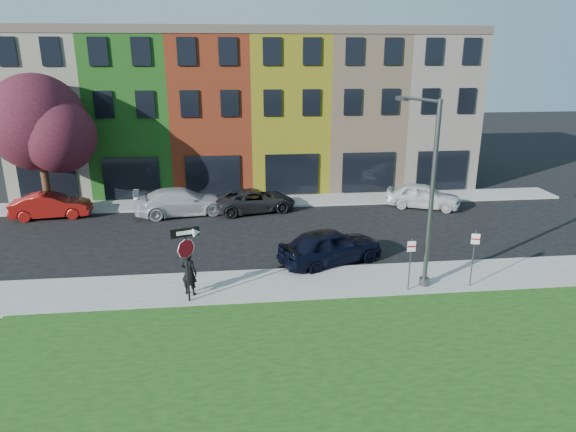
{
  "coord_description": "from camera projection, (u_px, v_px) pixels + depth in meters",
  "views": [
    {
      "loc": [
        -3.77,
        -15.7,
        9.06
      ],
      "look_at": [
        -1.59,
        4.0,
        2.64
      ],
      "focal_mm": 32.0,
      "sensor_mm": 36.0,
      "label": 1
    }
  ],
  "objects": [
    {
      "name": "sedan_near",
      "position": [
        331.0,
        246.0,
        22.7
      ],
      "size": [
        5.18,
        6.04,
        1.61
      ],
      "primitive_type": "imported",
      "rotation": [
        0.0,
        0.0,
        1.95
      ],
      "color": "black",
      "rests_on": "ground"
    },
    {
      "name": "sidewalk_far",
      "position": [
        246.0,
        202.0,
        31.88
      ],
      "size": [
        40.0,
        2.4,
        0.12
      ],
      "primitive_type": "cube",
      "color": "gray",
      "rests_on": "ground"
    },
    {
      "name": "man",
      "position": [
        189.0,
        273.0,
        19.47
      ],
      "size": [
        0.95,
        0.89,
        1.75
      ],
      "primitive_type": "imported",
      "rotation": [
        0.0,
        0.0,
        2.73
      ],
      "color": "black",
      "rests_on": "sidewalk_near"
    },
    {
      "name": "tree_purple",
      "position": [
        40.0,
        125.0,
        28.43
      ],
      "size": [
        6.39,
        5.59,
        7.8
      ],
      "color": "black",
      "rests_on": "sidewalk_far"
    },
    {
      "name": "rowhouse_block",
      "position": [
        248.0,
        111.0,
        36.26
      ],
      "size": [
        30.0,
        10.12,
        10.0
      ],
      "color": "beige",
      "rests_on": "ground"
    },
    {
      "name": "ground",
      "position": [
        345.0,
        321.0,
        18.03
      ],
      "size": [
        120.0,
        120.0,
        0.0
      ],
      "primitive_type": "plane",
      "color": "black",
      "rests_on": "ground"
    },
    {
      "name": "parked_car_dark",
      "position": [
        255.0,
        200.0,
        30.11
      ],
      "size": [
        4.09,
        5.62,
        1.32
      ],
      "primitive_type": "imported",
      "rotation": [
        0.0,
        0.0,
        1.78
      ],
      "color": "black",
      "rests_on": "ground"
    },
    {
      "name": "parking_sign_a",
      "position": [
        410.0,
        258.0,
        19.68
      ],
      "size": [
        0.32,
        0.09,
        2.13
      ],
      "rotation": [
        0.0,
        0.0,
        -0.04
      ],
      "color": "#4D4F52",
      "rests_on": "sidewalk_near"
    },
    {
      "name": "stop_sign",
      "position": [
        186.0,
        250.0,
        18.56
      ],
      "size": [
        1.01,
        0.37,
        2.89
      ],
      "rotation": [
        0.0,
        0.0,
        0.32
      ],
      "color": "black",
      "rests_on": "sidewalk_near"
    },
    {
      "name": "parking_sign_b",
      "position": [
        474.0,
        252.0,
        19.99
      ],
      "size": [
        0.31,
        0.12,
        2.32
      ],
      "rotation": [
        0.0,
        0.0,
        -0.29
      ],
      "color": "#4D4F52",
      "rests_on": "sidewalk_near"
    },
    {
      "name": "street_lamp",
      "position": [
        428.0,
        195.0,
        19.56
      ],
      "size": [
        1.15,
        2.47,
        7.29
      ],
      "rotation": [
        0.0,
        0.0,
        0.36
      ],
      "color": "#4D4F52",
      "rests_on": "sidewalk_near"
    },
    {
      "name": "parked_car_red",
      "position": [
        51.0,
        206.0,
        28.96
      ],
      "size": [
        2.37,
        4.57,
        1.41
      ],
      "primitive_type": "imported",
      "rotation": [
        0.0,
        0.0,
        1.67
      ],
      "color": "maroon",
      "rests_on": "ground"
    },
    {
      "name": "parked_car_silver",
      "position": [
        182.0,
        202.0,
        29.48
      ],
      "size": [
        4.0,
        6.05,
        1.54
      ],
      "primitive_type": "imported",
      "rotation": [
        0.0,
        0.0,
        1.75
      ],
      "color": "#B8B9BE",
      "rests_on": "ground"
    },
    {
      "name": "parked_car_white",
      "position": [
        423.0,
        196.0,
        30.78
      ],
      "size": [
        4.9,
        5.6,
        1.47
      ],
      "primitive_type": "imported",
      "rotation": [
        0.0,
        0.0,
        1.16
      ],
      "color": "silver",
      "rests_on": "ground"
    },
    {
      "name": "sidewalk_near",
      "position": [
        377.0,
        280.0,
        21.06
      ],
      "size": [
        40.0,
        3.0,
        0.12
      ],
      "primitive_type": "cube",
      "color": "gray",
      "rests_on": "ground"
    }
  ]
}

